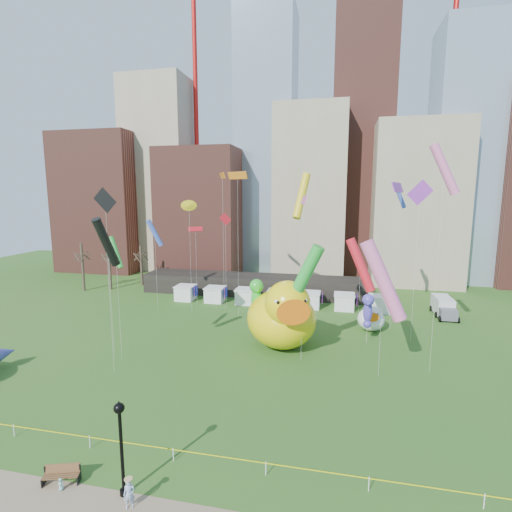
% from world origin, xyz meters
% --- Properties ---
extents(ground, '(160.00, 160.00, 0.00)m').
position_xyz_m(ground, '(0.00, 0.00, 0.00)').
color(ground, '#27551A').
rests_on(ground, ground).
extents(skyline, '(101.00, 23.00, 68.00)m').
position_xyz_m(skyline, '(2.25, 61.06, 21.44)').
color(skyline, brown).
rests_on(skyline, ground).
extents(crane_left, '(23.00, 1.00, 76.00)m').
position_xyz_m(crane_left, '(-21.11, 64.00, 46.90)').
color(crane_left, red).
rests_on(crane_left, ground).
extents(crane_right, '(23.00, 1.00, 76.00)m').
position_xyz_m(crane_right, '(30.89, 64.00, 46.90)').
color(crane_right, red).
rests_on(crane_right, ground).
extents(pavilion, '(38.00, 6.00, 3.20)m').
position_xyz_m(pavilion, '(-4.00, 42.00, 1.60)').
color(pavilion, black).
rests_on(pavilion, ground).
extents(vendor_tents, '(33.24, 2.80, 2.40)m').
position_xyz_m(vendor_tents, '(1.02, 36.00, 1.11)').
color(vendor_tents, white).
rests_on(vendor_tents, ground).
extents(bare_trees, '(8.44, 6.44, 8.50)m').
position_xyz_m(bare_trees, '(-30.17, 40.54, 4.01)').
color(bare_trees, '#382B21').
rests_on(bare_trees, ground).
extents(caution_tape, '(50.00, 0.06, 0.90)m').
position_xyz_m(caution_tape, '(0.00, 0.00, 0.68)').
color(caution_tape, white).
rests_on(caution_tape, ground).
extents(big_duck, '(10.35, 11.56, 8.08)m').
position_xyz_m(big_duck, '(4.13, 19.75, 3.71)').
color(big_duck, yellow).
rests_on(big_duck, ground).
extents(small_duck, '(3.32, 4.52, 3.51)m').
position_xyz_m(small_duck, '(14.16, 27.46, 1.61)').
color(small_duck, white).
rests_on(small_duck, ground).
extents(seahorse_green, '(1.92, 2.22, 7.30)m').
position_xyz_m(seahorse_green, '(0.83, 21.35, 5.34)').
color(seahorse_green, silver).
rests_on(seahorse_green, ground).
extents(seahorse_purple, '(1.43, 1.75, 5.77)m').
position_xyz_m(seahorse_purple, '(13.38, 23.18, 4.13)').
color(seahorse_purple, silver).
rests_on(seahorse_purple, ground).
extents(park_bench, '(2.15, 1.26, 1.05)m').
position_xyz_m(park_bench, '(-5.66, -3.10, 0.58)').
color(park_bench, brown).
rests_on(park_bench, footpath).
extents(lamppost, '(0.60, 0.60, 5.74)m').
position_xyz_m(lamppost, '(-1.56, -3.20, 3.51)').
color(lamppost, black).
rests_on(lamppost, footpath).
extents(box_truck, '(2.55, 6.07, 2.57)m').
position_xyz_m(box_truck, '(24.57, 35.86, 1.32)').
color(box_truck, silver).
rests_on(box_truck, ground).
extents(woman, '(0.72, 0.61, 1.68)m').
position_xyz_m(woman, '(-0.74, -4.00, 0.86)').
color(woman, white).
rests_on(woman, footpath).
extents(toddler, '(0.29, 0.22, 0.76)m').
position_xyz_m(toddler, '(-5.28, -3.68, 0.40)').
color(toddler, white).
rests_on(toddler, footpath).
extents(kite_0, '(1.49, 1.15, 14.31)m').
position_xyz_m(kite_0, '(-6.12, 32.57, 12.95)').
color(kite_0, silver).
rests_on(kite_0, ground).
extents(kite_1, '(4.52, 1.86, 12.93)m').
position_xyz_m(kite_1, '(13.91, 14.88, 9.19)').
color(kite_1, silver).
rests_on(kite_1, ground).
extents(kite_2, '(1.44, 2.87, 14.87)m').
position_xyz_m(kite_2, '(-10.83, 10.53, 12.51)').
color(kite_2, silver).
rests_on(kite_2, ground).
extents(kite_3, '(4.40, 1.75, 12.11)m').
position_xyz_m(kite_3, '(6.47, 16.98, 8.46)').
color(kite_3, silver).
rests_on(kite_3, ground).
extents(kite_4, '(2.45, 3.88, 19.85)m').
position_xyz_m(kite_4, '(4.75, 32.58, 16.66)').
color(kite_4, silver).
rests_on(kite_4, ground).
extents(kite_5, '(1.88, 1.11, 18.13)m').
position_xyz_m(kite_5, '(17.41, 32.07, 16.55)').
color(kite_5, silver).
rests_on(kite_5, ground).
extents(kite_6, '(1.64, 2.68, 19.94)m').
position_xyz_m(kite_6, '(-6.53, 32.77, 19.34)').
color(kite_6, silver).
rests_on(kite_6, ground).
extents(kite_7, '(1.96, 3.85, 18.28)m').
position_xyz_m(kite_7, '(16.57, 28.64, 17.61)').
color(kite_7, silver).
rests_on(kite_7, ground).
extents(kite_8, '(4.19, 2.57, 11.53)m').
position_xyz_m(kite_8, '(12.67, 28.66, 8.09)').
color(kite_8, silver).
rests_on(kite_8, ground).
extents(kite_9, '(2.83, 1.33, 21.35)m').
position_xyz_m(kite_9, '(18.80, 16.84, 19.02)').
color(kite_9, silver).
rests_on(kite_9, ground).
extents(kite_10, '(2.61, 0.11, 17.57)m').
position_xyz_m(kite_10, '(-13.11, 14.18, 15.94)').
color(kite_10, silver).
rests_on(kite_10, ground).
extents(kite_11, '(1.93, 1.23, 12.78)m').
position_xyz_m(kite_11, '(-11.65, 13.24, 11.18)').
color(kite_11, silver).
rests_on(kite_11, ground).
extents(kite_12, '(1.36, 0.98, 16.08)m').
position_xyz_m(kite_12, '(-10.74, 30.42, 15.26)').
color(kite_12, silver).
rests_on(kite_12, ground).
extents(kite_13, '(2.32, 1.81, 13.40)m').
position_xyz_m(kite_13, '(-15.80, 29.77, 11.42)').
color(kite_13, silver).
rests_on(kite_13, ground).
extents(kite_14, '(3.01, 1.75, 19.81)m').
position_xyz_m(kite_14, '(-3.37, 29.22, 19.20)').
color(kite_14, silver).
rests_on(kite_14, ground).
extents(kite_15, '(2.80, 0.41, 18.46)m').
position_xyz_m(kite_15, '(18.33, 24.35, 16.75)').
color(kite_15, silver).
rests_on(kite_15, ground).
extents(kite_16, '(1.95, 1.61, 12.07)m').
position_xyz_m(kite_16, '(-11.24, 33.93, 11.63)').
color(kite_16, silver).
rests_on(kite_16, ground).
extents(kite_17, '(1.00, 3.05, 16.72)m').
position_xyz_m(kite_17, '(6.20, 19.91, 16.16)').
color(kite_17, silver).
rests_on(kite_17, ground).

